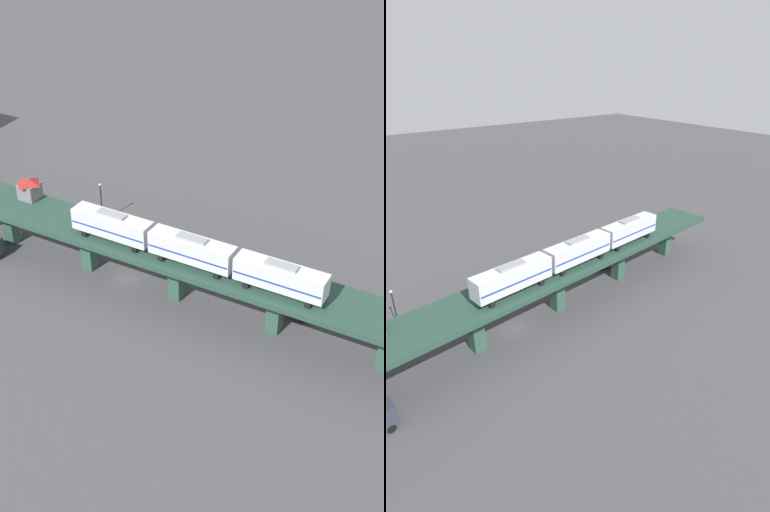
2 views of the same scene
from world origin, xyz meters
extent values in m
plane|color=#424244|center=(0.00, 0.00, 0.00)|extent=(400.00, 400.00, 0.00)
cube|color=#244135|center=(0.00, 0.00, 7.06)|extent=(19.79, 92.33, 0.80)
cube|color=#2D5142|center=(2.92, -23.32, 3.33)|extent=(2.01, 2.01, 6.66)
cube|color=#2D5142|center=(1.06, -8.43, 3.33)|extent=(2.01, 2.01, 6.66)
cube|color=#2D5142|center=(-0.81, 6.45, 3.33)|extent=(2.01, 2.01, 6.66)
cube|color=#2D5142|center=(-2.68, 21.33, 3.33)|extent=(2.01, 2.01, 6.66)
cube|color=silver|center=(1.65, -24.40, 10.00)|extent=(4.27, 12.26, 3.10)
cube|color=navy|center=(1.65, -24.40, 9.70)|extent=(4.28, 12.02, 0.24)
cube|color=gray|center=(1.65, -24.40, 11.73)|extent=(1.91, 4.34, 0.36)
cylinder|color=black|center=(0.99, -28.72, 7.88)|extent=(0.32, 0.86, 0.84)
cylinder|color=black|center=(3.35, -28.42, 7.88)|extent=(0.32, 0.86, 0.84)
cylinder|color=black|center=(-0.05, -20.38, 7.88)|extent=(0.32, 0.86, 0.84)
cylinder|color=black|center=(2.31, -20.09, 7.88)|extent=(0.32, 0.86, 0.84)
cube|color=silver|center=(0.08, -11.90, 10.00)|extent=(4.27, 12.26, 3.10)
cube|color=navy|center=(0.08, -11.90, 9.70)|extent=(4.28, 12.02, 0.24)
cube|color=gray|center=(0.08, -11.90, 11.73)|extent=(1.91, 4.34, 0.36)
cylinder|color=black|center=(-0.58, -16.21, 7.88)|extent=(0.32, 0.86, 0.84)
cylinder|color=black|center=(1.79, -15.92, 7.88)|extent=(0.32, 0.86, 0.84)
cylinder|color=black|center=(-1.62, -7.88, 7.88)|extent=(0.32, 0.86, 0.84)
cylinder|color=black|center=(0.74, -7.58, 7.88)|extent=(0.32, 0.86, 0.84)
cube|color=silver|center=(-1.49, 0.60, 10.00)|extent=(4.27, 12.26, 3.10)
cube|color=navy|center=(-1.49, 0.60, 9.70)|extent=(4.28, 12.02, 0.24)
cube|color=gray|center=(-1.49, 0.60, 11.73)|extent=(1.91, 4.34, 0.36)
cylinder|color=black|center=(-2.14, -3.71, 7.88)|extent=(0.32, 0.86, 0.84)
cylinder|color=black|center=(0.22, -3.42, 7.88)|extent=(0.32, 0.86, 0.84)
cylinder|color=black|center=(-3.19, 4.62, 7.88)|extent=(0.32, 0.86, 0.84)
cylinder|color=black|center=(-0.83, 4.92, 7.88)|extent=(0.32, 0.86, 0.84)
cube|color=slate|center=(0.04, 18.94, 8.71)|extent=(3.13, 3.13, 2.50)
pyramid|color=maroon|center=(0.04, 18.94, 10.41)|extent=(3.60, 3.60, 0.90)
cube|color=#B7BABF|center=(6.70, 2.49, 0.73)|extent=(2.99, 4.73, 0.80)
cube|color=#1E2328|center=(6.74, 2.34, 1.51)|extent=(2.20, 2.58, 0.76)
cylinder|color=black|center=(6.29, 0.87, 0.33)|extent=(0.42, 0.70, 0.66)
cylinder|color=black|center=(7.92, 1.36, 0.33)|extent=(0.42, 0.70, 0.66)
cylinder|color=black|center=(5.47, 3.61, 0.33)|extent=(0.42, 0.70, 0.66)
cylinder|color=black|center=(7.10, 4.10, 0.33)|extent=(0.42, 0.70, 0.66)
cube|color=#233D93|center=(7.48, 20.65, 0.73)|extent=(2.49, 4.63, 0.80)
cube|color=#1E2328|center=(7.50, 20.50, 1.51)|extent=(1.98, 2.44, 0.76)
cylinder|color=black|center=(6.87, 19.10, 0.33)|extent=(0.34, 0.69, 0.66)
cylinder|color=black|center=(8.55, 19.38, 0.33)|extent=(0.34, 0.69, 0.66)
cylinder|color=black|center=(6.40, 21.92, 0.33)|extent=(0.34, 0.69, 0.66)
cylinder|color=black|center=(8.09, 22.20, 0.33)|extent=(0.34, 0.69, 0.66)
cube|color=#AD1E1E|center=(7.64, -23.99, 0.73)|extent=(2.27, 4.57, 0.80)
cube|color=#1E2328|center=(7.62, -24.14, 1.51)|extent=(1.87, 2.36, 0.76)
cylinder|color=black|center=(6.63, -25.32, 0.33)|extent=(0.31, 0.68, 0.66)
cylinder|color=black|center=(8.33, -25.50, 0.33)|extent=(0.31, 0.68, 0.66)
cylinder|color=black|center=(6.94, -22.48, 0.33)|extent=(0.31, 0.68, 0.66)
cylinder|color=black|center=(8.64, -22.66, 0.33)|extent=(0.31, 0.68, 0.66)
cylinder|color=black|center=(10.53, 14.20, 3.25)|extent=(0.20, 0.20, 6.50)
sphere|color=beige|center=(10.53, 14.20, 6.72)|extent=(0.44, 0.44, 0.44)
camera|label=1|loc=(-62.68, -57.85, 61.69)|focal=50.00mm
camera|label=2|loc=(-45.50, 22.13, 36.75)|focal=28.00mm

